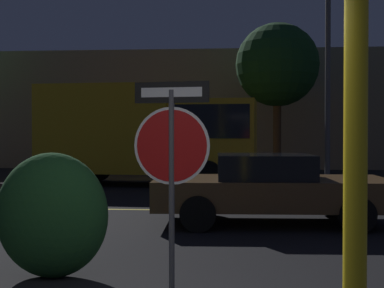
# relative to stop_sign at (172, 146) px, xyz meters

# --- Properties ---
(road_center_stripe) EXTENTS (35.50, 0.12, 0.01)m
(road_center_stripe) POSITION_rel_stop_sign_xyz_m (-0.15, 5.69, -1.49)
(road_center_stripe) COLOR gold
(road_center_stripe) RESTS_ON ground_plane
(stop_sign) EXTENTS (0.80, 0.13, 2.16)m
(stop_sign) POSITION_rel_stop_sign_xyz_m (0.00, 0.00, 0.00)
(stop_sign) COLOR #4C4C51
(stop_sign) RESTS_ON ground_plane
(yellow_pole_right) EXTENTS (0.13, 0.13, 2.70)m
(yellow_pole_right) POSITION_rel_stop_sign_xyz_m (1.34, -2.39, -0.14)
(yellow_pole_right) COLOR yellow
(yellow_pole_right) RESTS_ON ground_plane
(hedge_bush_2) EXTENTS (1.27, 0.74, 1.41)m
(hedge_bush_2) POSITION_rel_stop_sign_xyz_m (-1.39, 0.32, -0.79)
(hedge_bush_2) COLOR #1E4C23
(hedge_bush_2) RESTS_ON ground_plane
(passing_car_2) EXTENTS (4.32, 2.16, 1.24)m
(passing_car_2) POSITION_rel_stop_sign_xyz_m (1.30, 4.18, -0.85)
(passing_car_2) COLOR brown
(passing_car_2) RESTS_ON ground_plane
(delivery_truck) EXTENTS (6.88, 2.81, 3.13)m
(delivery_truck) POSITION_rel_stop_sign_xyz_m (-1.96, 11.15, 0.20)
(delivery_truck) COLOR gold
(delivery_truck) RESTS_ON ground_plane
(street_lamp) EXTENTS (0.37, 0.37, 7.38)m
(street_lamp) POSITION_rel_stop_sign_xyz_m (3.51, 10.99, 2.84)
(street_lamp) COLOR #4C4C51
(street_lamp) RESTS_ON ground_plane
(tree_1) EXTENTS (3.30, 3.30, 5.99)m
(tree_1) POSITION_rel_stop_sign_xyz_m (2.39, 15.84, 2.82)
(tree_1) COLOR #422D1E
(tree_1) RESTS_ON ground_plane
(building_backdrop) EXTENTS (21.75, 3.53, 5.47)m
(building_backdrop) POSITION_rel_stop_sign_xyz_m (-0.75, 20.51, 1.24)
(building_backdrop) COLOR #7A6B5B
(building_backdrop) RESTS_ON ground_plane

